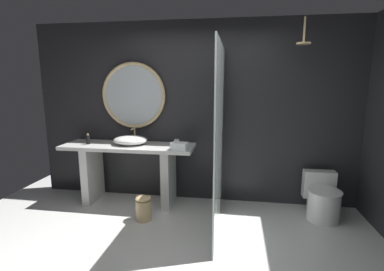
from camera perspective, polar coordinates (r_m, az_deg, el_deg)
back_wall_panel at (r=4.20m, az=0.58°, el=4.52°), size 4.80×0.10×2.60m
vanity_counter at (r=4.23m, az=-12.40°, el=-5.76°), size 1.88×0.58×0.87m
vessel_sink at (r=4.16m, az=-12.19°, el=-0.91°), size 0.48×0.40×0.22m
tumbler_cup at (r=3.96m, az=-3.04°, el=-1.46°), size 0.07×0.07×0.10m
soap_dispenser at (r=4.36m, az=-20.05°, el=-0.74°), size 0.05×0.05×0.15m
round_wall_mirror at (r=4.32m, az=-11.61°, el=7.83°), size 0.97×0.05×0.97m
shower_glass_panel at (r=3.39m, az=5.47°, el=-0.62°), size 0.02×1.53×2.18m
rain_shower_head at (r=3.81m, az=21.39°, el=17.29°), size 0.17×0.17×0.31m
toilet at (r=4.16m, az=24.54°, el=-11.47°), size 0.42×0.58×0.57m
waste_bin at (r=3.82m, az=-9.66°, el=-14.06°), size 0.20×0.20×0.32m
folded_hand_towel at (r=3.75m, az=-2.52°, el=-2.15°), size 0.23×0.17×0.10m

